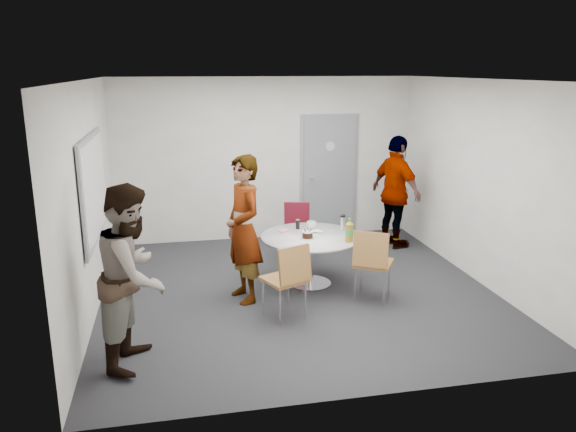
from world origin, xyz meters
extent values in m
plane|color=#242428|center=(0.00, 0.00, 0.00)|extent=(5.00, 5.00, 0.00)
plane|color=silver|center=(0.00, 0.00, 2.70)|extent=(5.00, 5.00, 0.00)
plane|color=beige|center=(0.00, 2.50, 1.35)|extent=(5.00, 0.00, 5.00)
plane|color=beige|center=(-2.50, 0.00, 1.35)|extent=(0.00, 5.00, 5.00)
plane|color=beige|center=(2.50, 0.00, 1.35)|extent=(0.00, 5.00, 5.00)
plane|color=beige|center=(0.00, -2.50, 1.35)|extent=(5.00, 0.00, 5.00)
cube|color=slate|center=(1.10, 2.47, 1.02)|extent=(0.90, 0.05, 2.05)
cube|color=gray|center=(1.10, 2.50, 1.02)|extent=(1.02, 0.04, 2.12)
cylinder|color=#B2BFC6|center=(1.10, 2.44, 1.55)|extent=(0.16, 0.01, 0.16)
cylinder|color=silver|center=(0.78, 2.41, 1.02)|extent=(0.04, 0.14, 0.04)
cube|color=gray|center=(-2.46, 0.20, 1.45)|extent=(0.03, 1.90, 1.25)
cube|color=white|center=(-2.44, 0.20, 1.45)|extent=(0.01, 1.78, 1.13)
cylinder|color=silver|center=(0.22, 0.21, 0.67)|extent=(1.31, 1.31, 0.03)
cylinder|color=silver|center=(0.22, 0.21, 0.34)|extent=(0.09, 0.09, 0.64)
cylinder|color=silver|center=(0.22, 0.21, 0.01)|extent=(0.56, 0.56, 0.02)
cylinder|color=silver|center=(0.15, 0.10, 0.69)|extent=(0.18, 0.18, 0.01)
cylinder|color=black|center=(0.15, 0.10, 0.73)|extent=(0.14, 0.14, 0.07)
cylinder|color=white|center=(0.15, 0.10, 0.78)|extent=(0.14, 0.14, 0.02)
cylinder|color=olive|center=(0.63, -0.15, 0.80)|extent=(0.10, 0.10, 0.24)
cylinder|color=green|center=(0.63, -0.15, 0.81)|extent=(0.11, 0.11, 0.09)
cone|color=olive|center=(0.63, -0.15, 0.94)|extent=(0.10, 0.10, 0.05)
cylinder|color=#518F40|center=(0.63, -0.15, 0.98)|extent=(0.04, 0.04, 0.02)
imported|color=white|center=(0.30, 0.52, 0.74)|extent=(0.18, 0.18, 0.11)
cylinder|color=black|center=(0.12, 0.56, 0.75)|extent=(0.05, 0.05, 0.13)
cylinder|color=silver|center=(0.71, 0.39, 0.78)|extent=(0.07, 0.07, 0.18)
cylinder|color=black|center=(0.71, 0.39, 0.88)|extent=(0.07, 0.07, 0.03)
cube|color=pink|center=(-0.09, 0.46, 0.70)|extent=(0.14, 0.13, 0.02)
ellipsoid|color=silver|center=(0.34, 0.34, 0.70)|extent=(0.19, 0.19, 0.03)
cube|color=brown|center=(-0.33, -0.73, 0.47)|extent=(0.58, 0.58, 0.04)
cube|color=brown|center=(-0.24, -0.92, 0.71)|extent=(0.42, 0.25, 0.42)
cylinder|color=silver|center=(-0.23, -0.49, 0.23)|extent=(0.02, 0.02, 0.47)
cylinder|color=silver|center=(-0.56, -0.63, 0.23)|extent=(0.02, 0.02, 0.47)
cylinder|color=silver|center=(-0.09, -0.82, 0.23)|extent=(0.02, 0.02, 0.47)
cylinder|color=silver|center=(-0.42, -0.96, 0.23)|extent=(0.02, 0.02, 0.47)
cube|color=brown|center=(0.87, -0.43, 0.48)|extent=(0.61, 0.61, 0.04)
cube|color=brown|center=(0.76, -0.61, 0.72)|extent=(0.41, 0.30, 0.43)
cylinder|color=silver|center=(1.12, -0.37, 0.24)|extent=(0.02, 0.02, 0.48)
cylinder|color=silver|center=(0.81, -0.18, 0.24)|extent=(0.02, 0.02, 0.48)
cylinder|color=silver|center=(0.93, -0.68, 0.24)|extent=(0.02, 0.02, 0.48)
cylinder|color=silver|center=(0.62, -0.49, 0.24)|extent=(0.02, 0.02, 0.48)
cube|color=maroon|center=(0.25, 1.25, 0.44)|extent=(0.51, 0.51, 0.03)
cube|color=maroon|center=(0.30, 1.44, 0.66)|extent=(0.40, 0.19, 0.39)
cylinder|color=silver|center=(0.04, 1.14, 0.22)|extent=(0.02, 0.02, 0.44)
cylinder|color=silver|center=(0.36, 1.05, 0.22)|extent=(0.02, 0.02, 0.44)
cylinder|color=silver|center=(0.14, 1.46, 0.22)|extent=(0.02, 0.02, 0.44)
cylinder|color=silver|center=(0.45, 1.37, 0.22)|extent=(0.02, 0.02, 0.44)
imported|color=#A5C6EA|center=(-0.71, -0.11, 0.92)|extent=(0.61, 0.77, 1.84)
imported|color=white|center=(-1.95, -1.42, 0.90)|extent=(0.88, 1.02, 1.80)
imported|color=black|center=(1.95, 1.55, 0.91)|extent=(0.77, 1.15, 1.81)
camera|label=1|loc=(-1.51, -6.69, 2.84)|focal=35.00mm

